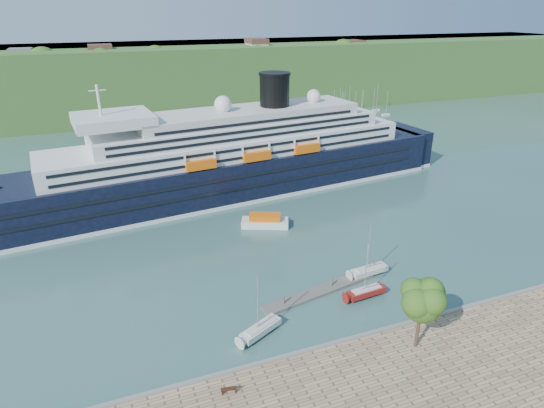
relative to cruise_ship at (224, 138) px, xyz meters
The scene contains 11 objects.
ground 53.02m from the cruise_ship, 89.94° to the right, with size 400.00×400.00×0.00m, color #335B56.
far_hillside 93.44m from the cruise_ship, 89.96° to the left, with size 400.00×50.00×24.00m, color #345E25.
quay_coping 52.96m from the cruise_ship, 89.94° to the right, with size 220.00×0.50×0.30m, color slate.
cruise_ship is the anchor object (origin of this frame).
park_bench 57.44m from the cruise_ship, 105.45° to the right, with size 1.62×0.66×1.04m, color #411F12, non-canonical shape.
promenade_tree 56.23m from the cruise_ship, 82.72° to the right, with size 5.86×5.86×9.71m, color #265516, non-canonical shape.
floating_pontoon 42.33m from the cruise_ship, 86.85° to the right, with size 18.26×2.23×0.41m, color slate, non-canonical shape.
sailboat_white_near 47.50m from the cruise_ship, 100.57° to the right, with size 6.39×1.77×8.25m, color silver, non-canonical shape.
sailboat_red 45.19m from the cruise_ship, 79.94° to the right, with size 6.24×1.73×8.07m, color maroon, non-canonical shape.
sailboat_white_far 41.47m from the cruise_ship, 74.14° to the right, with size 6.48×1.80×8.37m, color silver, non-canonical shape.
tender_launch 21.31m from the cruise_ship, 82.98° to the right, with size 8.60×2.94×2.38m, color orange, non-canonical shape.
Camera 1 is at (-23.34, -36.79, 37.03)m, focal length 30.00 mm.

